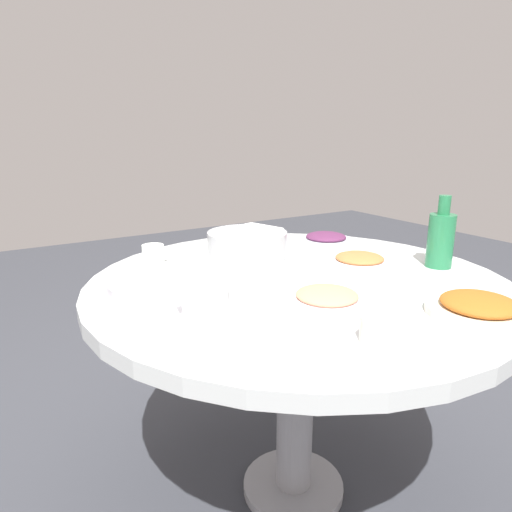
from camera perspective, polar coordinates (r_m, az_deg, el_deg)
name	(u,v)px	position (r m, az deg, el deg)	size (l,w,h in m)	color
ground	(293,489)	(1.69, 4.65, -27.11)	(8.00, 8.00, 0.00)	#383B41
round_dining_table	(298,310)	(1.35, 5.23, -6.70)	(1.20, 1.20, 0.73)	#99999E
rice_bowl	(247,244)	(1.52, -1.09, 1.54)	(0.27, 0.27, 0.09)	#B2B5BA
soup_bowl	(169,290)	(1.15, -10.85, -4.24)	(0.29, 0.32, 0.06)	white
dish_tofu_braise	(359,261)	(1.47, 12.82, -0.55)	(0.21, 0.21, 0.04)	silver
dish_shrimp	(327,298)	(1.12, 8.86, -5.28)	(0.22, 0.22, 0.04)	silver
dish_stirfry	(479,307)	(1.17, 26.13, -5.75)	(0.24, 0.24, 0.05)	silver
dish_eggplant	(326,239)	(1.74, 8.75, 2.15)	(0.20, 0.20, 0.04)	silver
green_bottle	(441,239)	(1.51, 22.13, 2.04)	(0.08, 0.08, 0.22)	#257648
tea_cup_near	(153,255)	(1.46, -12.73, 0.09)	(0.07, 0.07, 0.07)	white
tea_cup_far	(376,329)	(0.95, 14.77, -8.89)	(0.06, 0.06, 0.05)	silver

